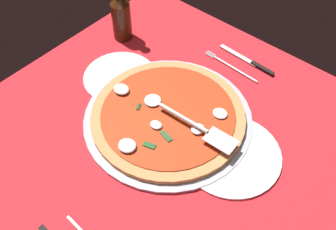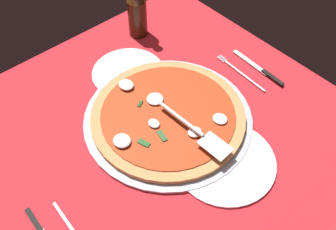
{
  "view_description": "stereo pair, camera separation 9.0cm",
  "coord_description": "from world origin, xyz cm",
  "px_view_note": "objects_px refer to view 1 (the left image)",
  "views": [
    {
      "loc": [
        40.98,
        -46.45,
        80.68
      ],
      "look_at": [
        -1.82,
        3.37,
        2.31
      ],
      "focal_mm": 42.48,
      "sensor_mm": 36.0,
      "label": 1
    },
    {
      "loc": [
        47.37,
        -40.16,
        80.68
      ],
      "look_at": [
        -1.82,
        3.37,
        2.31
      ],
      "focal_mm": 42.48,
      "sensor_mm": 36.0,
      "label": 2
    }
  ],
  "objects_px": {
    "dinner_plate_left": "(120,77)",
    "beer_bottle": "(121,15)",
    "place_setting_far": "(241,65)",
    "pizza": "(167,115)",
    "dinner_plate_right": "(231,155)",
    "pizza_server": "(199,127)"
  },
  "relations": [
    {
      "from": "dinner_plate_left",
      "to": "dinner_plate_right",
      "type": "height_order",
      "value": "same"
    },
    {
      "from": "pizza",
      "to": "pizza_server",
      "type": "relative_size",
      "value": 1.78
    },
    {
      "from": "dinner_plate_left",
      "to": "pizza",
      "type": "relative_size",
      "value": 0.52
    },
    {
      "from": "place_setting_far",
      "to": "pizza",
      "type": "bearing_deg",
      "value": 87.03
    },
    {
      "from": "dinner_plate_left",
      "to": "beer_bottle",
      "type": "bearing_deg",
      "value": 131.92
    },
    {
      "from": "place_setting_far",
      "to": "beer_bottle",
      "type": "height_order",
      "value": "beer_bottle"
    },
    {
      "from": "dinner_plate_right",
      "to": "pizza_server",
      "type": "relative_size",
      "value": 1.09
    },
    {
      "from": "beer_bottle",
      "to": "dinner_plate_left",
      "type": "bearing_deg",
      "value": -48.08
    },
    {
      "from": "dinner_plate_left",
      "to": "pizza",
      "type": "distance_m",
      "value": 0.21
    },
    {
      "from": "dinner_plate_left",
      "to": "beer_bottle",
      "type": "height_order",
      "value": "beer_bottle"
    },
    {
      "from": "place_setting_far",
      "to": "beer_bottle",
      "type": "relative_size",
      "value": 0.97
    },
    {
      "from": "pizza",
      "to": "place_setting_far",
      "type": "relative_size",
      "value": 1.93
    },
    {
      "from": "dinner_plate_right",
      "to": "pizza_server",
      "type": "distance_m",
      "value": 0.1
    },
    {
      "from": "dinner_plate_left",
      "to": "dinner_plate_right",
      "type": "xyz_separation_m",
      "value": [
        0.39,
        -0.01,
        0.0
      ]
    },
    {
      "from": "dinner_plate_left",
      "to": "beer_bottle",
      "type": "relative_size",
      "value": 0.98
    },
    {
      "from": "dinner_plate_left",
      "to": "beer_bottle",
      "type": "xyz_separation_m",
      "value": [
        -0.12,
        0.14,
        0.08
      ]
    },
    {
      "from": "place_setting_far",
      "to": "dinner_plate_left",
      "type": "bearing_deg",
      "value": 51.74
    },
    {
      "from": "beer_bottle",
      "to": "place_setting_far",
      "type": "bearing_deg",
      "value": 20.29
    },
    {
      "from": "dinner_plate_right",
      "to": "beer_bottle",
      "type": "bearing_deg",
      "value": 163.69
    },
    {
      "from": "dinner_plate_left",
      "to": "place_setting_far",
      "type": "bearing_deg",
      "value": 49.04
    },
    {
      "from": "dinner_plate_right",
      "to": "place_setting_far",
      "type": "height_order",
      "value": "place_setting_far"
    },
    {
      "from": "dinner_plate_left",
      "to": "pizza",
      "type": "xyz_separation_m",
      "value": [
        0.2,
        -0.03,
        0.02
      ]
    }
  ]
}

